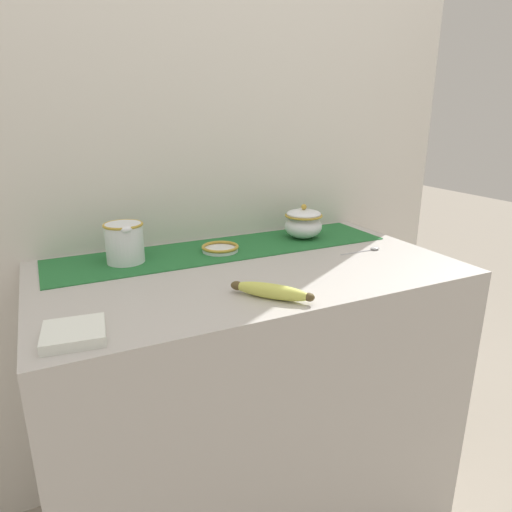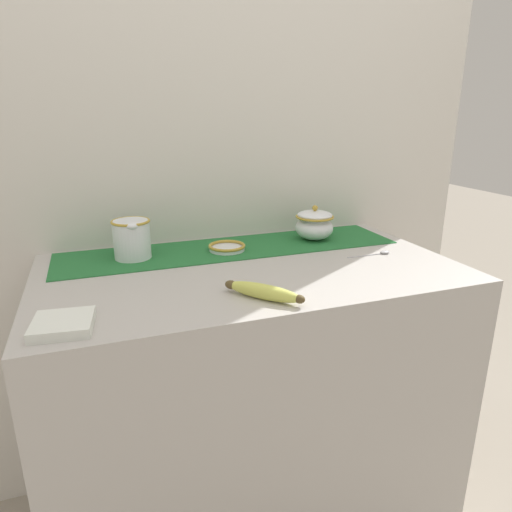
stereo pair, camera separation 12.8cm
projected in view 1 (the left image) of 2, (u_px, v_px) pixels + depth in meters
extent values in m
plane|color=gray|center=(250.00, 509.00, 1.62)|extent=(12.00, 12.00, 0.00)
cube|color=#B7B2AD|center=(250.00, 399.00, 1.48)|extent=(1.22, 0.68, 0.91)
cube|color=silver|center=(204.00, 156.00, 1.56)|extent=(2.02, 0.04, 2.40)
cube|color=#236B33|center=(224.00, 249.00, 1.51)|extent=(1.12, 0.26, 0.00)
cylinder|color=white|center=(125.00, 243.00, 1.36)|extent=(0.11, 0.11, 0.12)
torus|color=#B79333|center=(123.00, 225.00, 1.34)|extent=(0.12, 0.12, 0.01)
torus|color=white|center=(120.00, 234.00, 1.41)|extent=(0.06, 0.01, 0.06)
ellipsoid|color=white|center=(126.00, 230.00, 1.30)|extent=(0.03, 0.02, 0.02)
ellipsoid|color=white|center=(303.00, 226.00, 1.62)|extent=(0.13, 0.13, 0.08)
torus|color=#B79333|center=(304.00, 216.00, 1.61)|extent=(0.13, 0.13, 0.01)
ellipsoid|color=white|center=(304.00, 214.00, 1.61)|extent=(0.12, 0.12, 0.03)
sphere|color=#B79333|center=(304.00, 207.00, 1.60)|extent=(0.02, 0.02, 0.02)
cylinder|color=white|center=(220.00, 250.00, 1.48)|extent=(0.12, 0.12, 0.01)
torus|color=#B79333|center=(220.00, 247.00, 1.47)|extent=(0.12, 0.12, 0.01)
ellipsoid|color=#CCD156|center=(272.00, 291.00, 1.11)|extent=(0.16, 0.18, 0.04)
ellipsoid|color=brown|center=(237.00, 286.00, 1.15)|extent=(0.04, 0.04, 0.02)
ellipsoid|color=brown|center=(309.00, 297.00, 1.08)|extent=(0.03, 0.03, 0.02)
cube|color=#B7B7BC|center=(356.00, 252.00, 1.47)|extent=(0.12, 0.01, 0.00)
ellipsoid|color=#B7B7BC|center=(375.00, 248.00, 1.50)|extent=(0.03, 0.02, 0.01)
cube|color=white|center=(74.00, 333.00, 0.92)|extent=(0.13, 0.13, 0.02)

